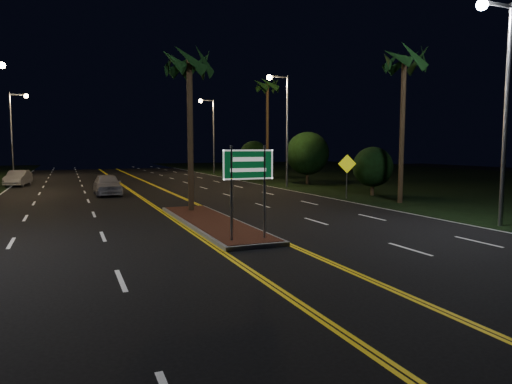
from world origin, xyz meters
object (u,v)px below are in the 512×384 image
median_island (212,222)px  shrub_mid (307,153)px  palm_right_near (404,61)px  palm_right_far (268,87)px  streetlight_left_far (15,125)px  warning_sign (347,170)px  shrub_far (254,155)px  palm_median (189,64)px  streetlight_right_near (501,88)px  car_near (107,182)px  car_far (18,177)px  streetlight_right_far (211,127)px  shrub_near (373,167)px  streetlight_right_mid (283,117)px  highway_sign (248,173)px

median_island → shrub_mid: shrub_mid is taller
palm_right_near → palm_right_far: (0.30, 20.00, 0.93)m
streetlight_left_far → warning_sign: size_ratio=3.20×
streetlight_left_far → shrub_far: bearing=-18.1°
palm_median → shrub_far: bearing=61.6°
streetlight_left_far → palm_right_near: (23.11, -34.00, 2.56)m
median_island → streetlight_left_far: (-10.61, 37.00, 5.57)m
palm_right_far → streetlight_right_near: bearing=-94.5°
palm_right_far → car_near: palm_right_far is taller
shrub_mid → car_far: (-23.50, 7.99, -1.96)m
warning_sign → median_island: bearing=-136.8°
car_near → car_far: bearing=120.4°
streetlight_right_far → car_far: bearing=-153.5°
palm_right_far → warning_sign: size_ratio=3.66×
shrub_near → car_far: bearing=142.0°
car_near → car_far: car_near is taller
streetlight_right_near → shrub_near: (2.89, 12.00, -3.71)m
car_far → streetlight_right_near: bearing=-46.6°
streetlight_right_mid → car_near: 14.55m
streetlight_left_far → warning_sign: 37.83m
palm_right_far → streetlight_left_far: bearing=149.1°
shrub_far → car_near: 22.43m
palm_right_far → car_near: size_ratio=2.01×
streetlight_left_far → streetlight_right_mid: bearing=-46.0°
car_far → highway_sign: bearing=-62.4°
streetlight_right_near → shrub_far: (3.19, 34.00, -3.32)m
palm_right_near → palm_right_far: size_ratio=0.90×
shrub_near → streetlight_right_far: bearing=95.9°
highway_sign → warning_sign: 14.90m
shrub_mid → car_near: shrub_mid is taller
car_far → median_island: bearing=-59.6°
median_island → streetlight_left_far: 38.89m
streetlight_right_mid → shrub_mid: size_ratio=1.95×
warning_sign → palm_right_near: bearing=-46.9°
car_far → warning_sign: 27.78m
palm_right_far → palm_right_near: bearing=-90.9°
streetlight_left_far → car_far: (1.11, -12.01, -4.89)m
streetlight_right_near → car_near: size_ratio=1.76×
warning_sign → streetlight_right_mid: bearing=105.1°
palm_right_near → shrub_far: (1.30, 26.00, -5.88)m
shrub_far → car_near: size_ratio=0.77×
streetlight_right_near → palm_right_far: 28.30m
streetlight_left_far → shrub_mid: (24.61, -20.00, -2.93)m
highway_sign → car_near: highway_sign is taller
streetlight_left_far → shrub_mid: size_ratio=1.95×
median_island → streetlight_right_mid: (10.61, 15.00, 5.57)m
shrub_near → shrub_mid: 10.04m
highway_sign → streetlight_right_near: 11.13m
streetlight_right_mid → palm_median: size_ratio=1.08×
shrub_mid → palm_right_far: bearing=101.3°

